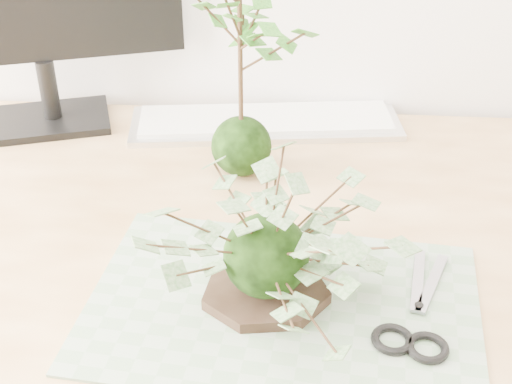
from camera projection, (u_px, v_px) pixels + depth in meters
desk at (246, 263)px, 1.08m from camera, size 1.60×0.70×0.74m
cutting_mat at (283, 306)px, 0.87m from camera, size 0.50×0.36×0.00m
stone_dish at (266, 294)px, 0.87m from camera, size 0.19×0.19×0.01m
ivy_kokedama at (266, 222)px, 0.82m from camera, size 0.34×0.34×0.21m
maple_kokedama at (240, 1)px, 0.99m from camera, size 0.24×0.24×0.40m
keyboard at (265, 122)px, 1.27m from camera, size 0.49×0.20×0.02m
scissors at (420, 329)px, 0.83m from camera, size 0.10×0.21×0.01m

